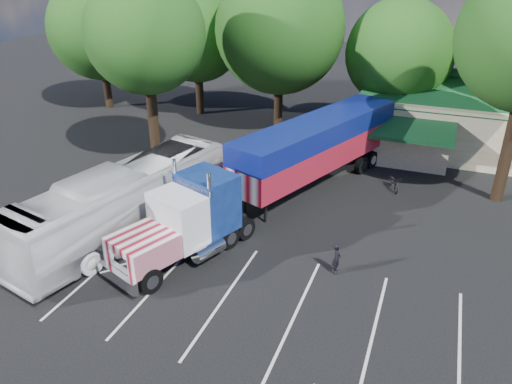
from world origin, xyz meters
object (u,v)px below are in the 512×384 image
(semi_truck, at_px, (289,161))
(tour_bus, at_px, (125,202))
(woman, at_px, (337,258))
(bicycle, at_px, (394,182))
(silver_sedan, at_px, (398,144))

(semi_truck, height_order, tour_bus, semi_truck)
(woman, xyz_separation_m, bicycle, (1.41, 10.10, -0.30))
(woman, height_order, tour_bus, tour_bus)
(woman, xyz_separation_m, silver_sedan, (0.91, 16.37, -0.04))
(woman, relative_size, silver_sedan, 0.35)
(semi_truck, bearing_deg, tour_bus, -114.00)
(tour_bus, bearing_deg, silver_sedan, 67.75)
(bicycle, xyz_separation_m, tour_bus, (-12.50, -10.51, 1.40))
(tour_bus, height_order, silver_sedan, tour_bus)
(bicycle, bearing_deg, woman, -122.25)
(silver_sedan, bearing_deg, semi_truck, -178.73)
(bicycle, distance_m, tour_bus, 16.39)
(semi_truck, relative_size, woman, 13.79)
(bicycle, bearing_deg, tour_bus, -164.25)
(silver_sedan, bearing_deg, woman, -154.45)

